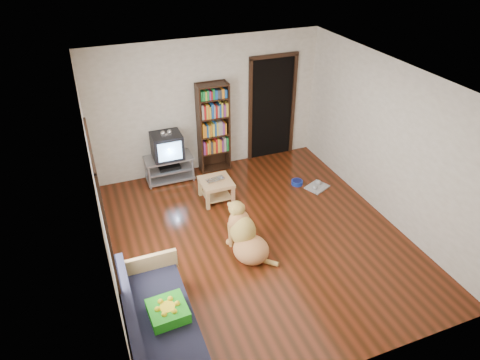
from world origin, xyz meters
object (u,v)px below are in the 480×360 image
object	(u,v)px
crt_tv	(167,145)
sofa	(159,327)
dog	(245,237)
green_cushion	(168,311)
dog_bowl	(297,182)
laptop	(216,181)
bookshelf	(213,123)
coffee_table	(216,186)
grey_rag	(317,187)
tv_stand	(169,168)

from	to	relation	value
crt_tv	sofa	size ratio (longest dim) A/B	0.32
sofa	dog	distance (m)	1.92
green_cushion	sofa	world-z (taller)	sofa
dog_bowl	laptop	bearing A→B (deg)	178.23
bookshelf	coffee_table	distance (m)	1.33
grey_rag	sofa	world-z (taller)	sofa
crt_tv	bookshelf	xyz separation A→B (m)	(0.95, 0.07, 0.26)
green_cushion	crt_tv	xyz separation A→B (m)	(0.85, 3.66, 0.25)
crt_tv	sofa	xyz separation A→B (m)	(-0.97, -3.65, -0.48)
crt_tv	sofa	distance (m)	3.81
dog	crt_tv	bearing A→B (deg)	102.94
grey_rag	sofa	distance (m)	4.21
coffee_table	sofa	bearing A→B (deg)	-121.10
dog_bowl	dog	distance (m)	2.21
laptop	sofa	size ratio (longest dim) A/B	0.19
tv_stand	grey_rag	bearing A→B (deg)	-27.26
green_cushion	dog	distance (m)	1.83
sofa	crt_tv	bearing A→B (deg)	75.07
grey_rag	crt_tv	size ratio (longest dim) A/B	0.69
dog_bowl	sofa	world-z (taller)	sofa
coffee_table	dog	distance (m)	1.53
dog_bowl	dog	size ratio (longest dim) A/B	0.23
laptop	bookshelf	bearing A→B (deg)	64.89
laptop	sofa	bearing A→B (deg)	-130.16
bookshelf	dog_bowl	bearing A→B (deg)	-41.85
laptop	coffee_table	bearing A→B (deg)	81.23
dog_bowl	grey_rag	size ratio (longest dim) A/B	0.55
grey_rag	coffee_table	world-z (taller)	coffee_table
green_cushion	coffee_table	xyz separation A→B (m)	(1.48, 2.66, -0.21)
bookshelf	coffee_table	bearing A→B (deg)	-106.77
dog_bowl	bookshelf	xyz separation A→B (m)	(-1.28, 1.15, 0.96)
green_cushion	coffee_table	world-z (taller)	green_cushion
green_cushion	sofa	size ratio (longest dim) A/B	0.24
green_cushion	tv_stand	world-z (taller)	green_cushion
green_cushion	tv_stand	xyz separation A→B (m)	(0.85, 3.64, -0.22)
tv_stand	dog	world-z (taller)	dog
green_cushion	crt_tv	size ratio (longest dim) A/B	0.75
dog_bowl	coffee_table	size ratio (longest dim) A/B	0.40
dog_bowl	tv_stand	distance (m)	2.48
tv_stand	dog_bowl	bearing A→B (deg)	-25.29
grey_rag	bookshelf	size ratio (longest dim) A/B	0.22
crt_tv	dog	xyz separation A→B (m)	(0.58, -2.53, -0.43)
green_cushion	bookshelf	bearing A→B (deg)	60.95
sofa	tv_stand	bearing A→B (deg)	74.98
laptop	coffee_table	world-z (taller)	laptop
coffee_table	grey_rag	bearing A→B (deg)	-9.82
bookshelf	sofa	distance (m)	4.26
green_cushion	tv_stand	bearing A→B (deg)	73.55
laptop	coffee_table	distance (m)	0.14
green_cushion	sofa	distance (m)	0.26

